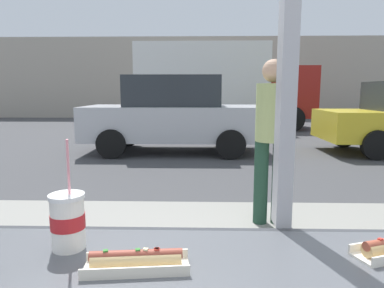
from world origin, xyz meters
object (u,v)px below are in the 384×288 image
object	(u,v)px
soda_cup_left	(68,220)
parked_car_silver	(174,114)
pedestrian	(272,132)
hotdog_tray_far	(136,261)
box_truck	(219,84)

from	to	relation	value
soda_cup_left	parked_car_silver	xyz separation A→B (m)	(-0.28, 7.30, -0.19)
soda_cup_left	pedestrian	xyz separation A→B (m)	(1.07, 2.47, -0.04)
pedestrian	hotdog_tray_far	bearing A→B (deg)	-108.24
soda_cup_left	parked_car_silver	world-z (taller)	parked_car_silver
hotdog_tray_far	pedestrian	distance (m)	2.72
soda_cup_left	box_truck	distance (m)	12.77
pedestrian	box_truck	bearing A→B (deg)	90.01
box_truck	pedestrian	distance (m)	10.25
parked_car_silver	soda_cup_left	bearing A→B (deg)	-87.81
pedestrian	parked_car_silver	bearing A→B (deg)	105.57
hotdog_tray_far	soda_cup_left	bearing A→B (deg)	152.43
hotdog_tray_far	parked_car_silver	bearing A→B (deg)	93.80
hotdog_tray_far	parked_car_silver	world-z (taller)	parked_car_silver
hotdog_tray_far	pedestrian	bearing A→B (deg)	71.76
parked_car_silver	pedestrian	bearing A→B (deg)	-74.43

